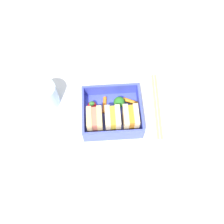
{
  "coord_description": "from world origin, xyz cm",
  "views": [
    {
      "loc": [
        1.98,
        30.64,
        64.67
      ],
      "look_at": [
        0.0,
        0.0,
        2.7
      ],
      "focal_mm": 40.0,
      "sensor_mm": 36.0,
      "label": 1
    }
  ],
  "objects_px": {
    "sandwich_left": "(131,118)",
    "drinking_glass": "(46,95)",
    "chopstick_pair": "(157,105)",
    "carrot_stick_left": "(130,101)",
    "strawberry_far_left": "(92,105)",
    "sandwich_center": "(95,120)",
    "sandwich_center_left": "(113,119)",
    "broccoli_floret": "(119,102)",
    "carrot_stick_far_left": "(105,105)"
  },
  "relations": [
    {
      "from": "broccoli_floret",
      "to": "chopstick_pair",
      "type": "xyz_separation_m",
      "value": [
        -0.11,
        -0.0,
        -0.03
      ]
    },
    {
      "from": "sandwich_center_left",
      "to": "chopstick_pair",
      "type": "height_order",
      "value": "sandwich_center_left"
    },
    {
      "from": "carrot_stick_left",
      "to": "broccoli_floret",
      "type": "relative_size",
      "value": 1.12
    },
    {
      "from": "carrot_stick_left",
      "to": "chopstick_pair",
      "type": "height_order",
      "value": "carrot_stick_left"
    },
    {
      "from": "broccoli_floret",
      "to": "sandwich_center_left",
      "type": "bearing_deg",
      "value": 68.1
    },
    {
      "from": "drinking_glass",
      "to": "carrot_stick_far_left",
      "type": "bearing_deg",
      "value": 169.26
    },
    {
      "from": "carrot_stick_left",
      "to": "sandwich_left",
      "type": "bearing_deg",
      "value": 83.33
    },
    {
      "from": "chopstick_pair",
      "to": "carrot_stick_far_left",
      "type": "bearing_deg",
      "value": -0.9
    },
    {
      "from": "sandwich_center",
      "to": "carrot_stick_left",
      "type": "distance_m",
      "value": 0.12
    },
    {
      "from": "sandwich_left",
      "to": "broccoli_floret",
      "type": "xyz_separation_m",
      "value": [
        0.03,
        -0.05,
        -0.01
      ]
    },
    {
      "from": "sandwich_center_left",
      "to": "strawberry_far_left",
      "type": "xyz_separation_m",
      "value": [
        0.06,
        -0.05,
        -0.02
      ]
    },
    {
      "from": "sandwich_center_left",
      "to": "carrot_stick_left",
      "type": "relative_size",
      "value": 1.31
    },
    {
      "from": "carrot_stick_left",
      "to": "drinking_glass",
      "type": "bearing_deg",
      "value": -5.93
    },
    {
      "from": "sandwich_left",
      "to": "sandwich_center",
      "type": "height_order",
      "value": "same"
    },
    {
      "from": "strawberry_far_left",
      "to": "chopstick_pair",
      "type": "xyz_separation_m",
      "value": [
        -0.19,
        -0.0,
        -0.02
      ]
    },
    {
      "from": "carrot_stick_left",
      "to": "drinking_glass",
      "type": "relative_size",
      "value": 0.58
    },
    {
      "from": "strawberry_far_left",
      "to": "carrot_stick_far_left",
      "type": "bearing_deg",
      "value": -174.46
    },
    {
      "from": "drinking_glass",
      "to": "sandwich_center_left",
      "type": "bearing_deg",
      "value": 154.24
    },
    {
      "from": "sandwich_left",
      "to": "sandwich_center",
      "type": "bearing_deg",
      "value": 0.0
    },
    {
      "from": "sandwich_center_left",
      "to": "carrot_stick_left",
      "type": "xyz_separation_m",
      "value": [
        -0.06,
        -0.06,
        -0.02
      ]
    },
    {
      "from": "sandwich_left",
      "to": "sandwich_center_left",
      "type": "relative_size",
      "value": 1.0
    },
    {
      "from": "carrot_stick_left",
      "to": "carrot_stick_far_left",
      "type": "height_order",
      "value": "carrot_stick_left"
    },
    {
      "from": "sandwich_center",
      "to": "strawberry_far_left",
      "type": "bearing_deg",
      "value": -82.73
    },
    {
      "from": "sandwich_center",
      "to": "carrot_stick_left",
      "type": "xyz_separation_m",
      "value": [
        -0.1,
        -0.06,
        -0.02
      ]
    },
    {
      "from": "drinking_glass",
      "to": "strawberry_far_left",
      "type": "bearing_deg",
      "value": 164.93
    },
    {
      "from": "carrot_stick_left",
      "to": "strawberry_far_left",
      "type": "bearing_deg",
      "value": 5.0
    },
    {
      "from": "sandwich_left",
      "to": "strawberry_far_left",
      "type": "xyz_separation_m",
      "value": [
        0.1,
        -0.05,
        -0.02
      ]
    },
    {
      "from": "sandwich_center",
      "to": "chopstick_pair",
      "type": "relative_size",
      "value": 0.28
    },
    {
      "from": "sandwich_center_left",
      "to": "chopstick_pair",
      "type": "relative_size",
      "value": 0.28
    },
    {
      "from": "sandwich_center",
      "to": "carrot_stick_far_left",
      "type": "relative_size",
      "value": 1.18
    },
    {
      "from": "sandwich_center",
      "to": "drinking_glass",
      "type": "xyz_separation_m",
      "value": [
        0.13,
        -0.09,
        -0.0
      ]
    },
    {
      "from": "sandwich_left",
      "to": "drinking_glass",
      "type": "bearing_deg",
      "value": -20.9
    },
    {
      "from": "sandwich_left",
      "to": "drinking_glass",
      "type": "distance_m",
      "value": 0.25
    },
    {
      "from": "carrot_stick_far_left",
      "to": "strawberry_far_left",
      "type": "xyz_separation_m",
      "value": [
        0.04,
        0.0,
        0.01
      ]
    },
    {
      "from": "carrot_stick_left",
      "to": "chopstick_pair",
      "type": "xyz_separation_m",
      "value": [
        -0.08,
        0.01,
        -0.01
      ]
    },
    {
      "from": "sandwich_left",
      "to": "carrot_stick_left",
      "type": "relative_size",
      "value": 1.31
    },
    {
      "from": "broccoli_floret",
      "to": "chopstick_pair",
      "type": "distance_m",
      "value": 0.12
    },
    {
      "from": "strawberry_far_left",
      "to": "drinking_glass",
      "type": "distance_m",
      "value": 0.13
    },
    {
      "from": "drinking_glass",
      "to": "sandwich_center",
      "type": "bearing_deg",
      "value": 146.78
    },
    {
      "from": "sandwich_left",
      "to": "chopstick_pair",
      "type": "xyz_separation_m",
      "value": [
        -0.09,
        -0.05,
        -0.04
      ]
    },
    {
      "from": "sandwich_center_left",
      "to": "carrot_stick_far_left",
      "type": "relative_size",
      "value": 1.18
    },
    {
      "from": "broccoli_floret",
      "to": "sandwich_left",
      "type": "bearing_deg",
      "value": 116.43
    },
    {
      "from": "carrot_stick_left",
      "to": "carrot_stick_far_left",
      "type": "xyz_separation_m",
      "value": [
        0.08,
        0.01,
        -0.0
      ]
    },
    {
      "from": "sandwich_left",
      "to": "strawberry_far_left",
      "type": "height_order",
      "value": "sandwich_left"
    },
    {
      "from": "chopstick_pair",
      "to": "sandwich_center_left",
      "type": "bearing_deg",
      "value": 22.35
    },
    {
      "from": "sandwich_left",
      "to": "drinking_glass",
      "type": "relative_size",
      "value": 0.77
    },
    {
      "from": "chopstick_pair",
      "to": "carrot_stick_left",
      "type": "bearing_deg",
      "value": -6.34
    },
    {
      "from": "carrot_stick_far_left",
      "to": "chopstick_pair",
      "type": "xyz_separation_m",
      "value": [
        -0.15,
        0.0,
        -0.01
      ]
    },
    {
      "from": "carrot_stick_left",
      "to": "drinking_glass",
      "type": "height_order",
      "value": "drinking_glass"
    },
    {
      "from": "sandwich_center_left",
      "to": "carrot_stick_far_left",
      "type": "bearing_deg",
      "value": -71.19
    }
  ]
}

